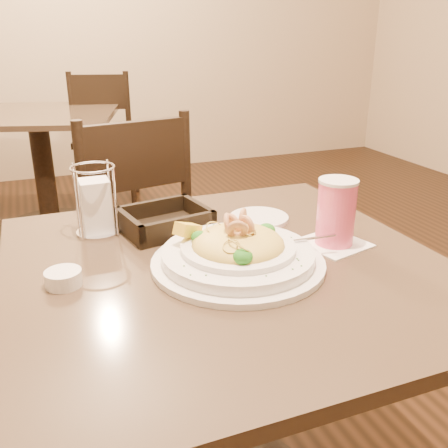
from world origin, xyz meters
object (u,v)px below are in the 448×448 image
object	(u,v)px
main_table	(227,352)
napkin_caddy	(96,205)
dining_chair_near	(128,229)
drink_glass	(336,213)
background_table	(41,150)
pasta_bowl	(238,252)
side_plate	(259,218)
dining_chair_far	(105,134)
bread_basket	(165,222)
butter_ramekin	(63,278)

from	to	relation	value
main_table	napkin_caddy	bearing A→B (deg)	130.42
dining_chair_near	drink_glass	world-z (taller)	dining_chair_near
main_table	background_table	world-z (taller)	same
dining_chair_near	pasta_bowl	bearing A→B (deg)	85.32
pasta_bowl	side_plate	size ratio (longest dim) A/B	2.63
background_table	drink_glass	bearing A→B (deg)	-76.30
background_table	pasta_bowl	size ratio (longest dim) A/B	2.79
dining_chair_far	bread_basket	world-z (taller)	dining_chair_far
bread_basket	butter_ramekin	distance (m)	0.33
background_table	bread_basket	distance (m)	2.10
pasta_bowl	bread_basket	world-z (taller)	pasta_bowl
background_table	pasta_bowl	distance (m)	2.36
main_table	pasta_bowl	size ratio (longest dim) A/B	2.25
dining_chair_near	dining_chair_far	bearing A→B (deg)	-106.28
main_table	dining_chair_near	distance (m)	0.83
main_table	pasta_bowl	world-z (taller)	pasta_bowl
main_table	side_plate	world-z (taller)	side_plate
drink_glass	napkin_caddy	world-z (taller)	napkin_caddy
bread_basket	dining_chair_far	bearing A→B (deg)	84.96
bread_basket	butter_ramekin	size ratio (longest dim) A/B	3.20
bread_basket	napkin_caddy	size ratio (longest dim) A/B	1.34
bread_basket	napkin_caddy	bearing A→B (deg)	163.83
main_table	butter_ramekin	xyz separation A→B (m)	(-0.33, 0.02, 0.24)
bread_basket	butter_ramekin	xyz separation A→B (m)	(-0.26, -0.20, -0.00)
bread_basket	napkin_caddy	world-z (taller)	napkin_caddy
napkin_caddy	butter_ramekin	world-z (taller)	napkin_caddy
pasta_bowl	dining_chair_far	bearing A→B (deg)	87.31
dining_chair_near	pasta_bowl	distance (m)	0.89
drink_glass	side_plate	world-z (taller)	drink_glass
napkin_caddy	drink_glass	bearing A→B (deg)	-28.60
bread_basket	butter_ramekin	bearing A→B (deg)	-141.60
drink_glass	butter_ramekin	distance (m)	0.60
background_table	pasta_bowl	world-z (taller)	pasta_bowl
main_table	pasta_bowl	distance (m)	0.26
bread_basket	background_table	bearing A→B (deg)	96.14
butter_ramekin	napkin_caddy	bearing A→B (deg)	67.78
bread_basket	dining_chair_near	bearing A→B (deg)	89.02
dining_chair_far	butter_ramekin	bearing A→B (deg)	95.06
dining_chair_near	napkin_caddy	world-z (taller)	dining_chair_near
dining_chair_near	napkin_caddy	size ratio (longest dim) A/B	5.55
drink_glass	napkin_caddy	size ratio (longest dim) A/B	0.99
drink_glass	bread_basket	distance (m)	0.41
background_table	dining_chair_near	size ratio (longest dim) A/B	1.20
dining_chair_near	bread_basket	size ratio (longest dim) A/B	4.14
bread_basket	side_plate	size ratio (longest dim) A/B	1.48
background_table	butter_ramekin	bearing A→B (deg)	-90.82
napkin_caddy	pasta_bowl	bearing A→B (deg)	-50.22
dining_chair_near	butter_ramekin	bearing A→B (deg)	61.76
dining_chair_far	side_plate	xyz separation A→B (m)	(0.03, -2.43, 0.23)
napkin_caddy	main_table	bearing A→B (deg)	-49.58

